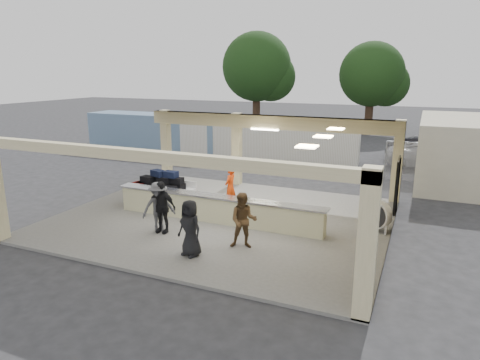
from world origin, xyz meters
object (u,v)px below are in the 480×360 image
at_px(drum_fan, 377,215).
at_px(baggage_counter, 216,209).
at_px(container_blue, 156,133).
at_px(passenger_c, 159,207).
at_px(container_white, 268,141).
at_px(baggage_handler, 230,187).
at_px(passenger_d, 190,228).
at_px(passenger_a, 244,221).
at_px(luggage_cart, 161,186).
at_px(car_white_a, 436,156).
at_px(passenger_b, 161,207).
at_px(car_dark, 427,150).

bearing_deg(drum_fan, baggage_counter, -137.72).
bearing_deg(container_blue, passenger_c, -55.90).
bearing_deg(container_white, baggage_handler, -83.42).
bearing_deg(container_white, passenger_d, -83.92).
height_order(baggage_counter, passenger_d, passenger_d).
distance_m(baggage_counter, container_blue, 15.68).
bearing_deg(passenger_a, passenger_d, -154.07).
xyz_separation_m(luggage_cart, container_blue, (-7.39, 10.60, 0.43)).
xyz_separation_m(passenger_a, container_white, (-4.13, 13.71, 0.23)).
xyz_separation_m(luggage_cart, car_white_a, (10.52, 12.18, -0.11)).
xyz_separation_m(baggage_handler, passenger_a, (2.03, -3.43, 0.02)).
height_order(passenger_d, car_white_a, passenger_d).
relative_size(car_white_a, container_blue, 0.53).
bearing_deg(passenger_d, car_white_a, 83.38).
xyz_separation_m(baggage_handler, container_blue, (-10.28, 10.02, 0.33)).
bearing_deg(baggage_handler, drum_fan, 89.52).
relative_size(passenger_b, container_white, 0.16).
bearing_deg(passenger_b, car_white_a, 57.64).
relative_size(passenger_d, container_white, 0.15).
bearing_deg(baggage_counter, car_dark, 65.29).
distance_m(passenger_d, car_dark, 19.13).
bearing_deg(passenger_b, passenger_c, 168.92).
distance_m(passenger_a, passenger_b, 3.06).
bearing_deg(baggage_counter, car_white_a, 60.60).
relative_size(car_white_a, container_white, 0.47).
xyz_separation_m(drum_fan, container_white, (-7.79, 10.57, 0.53)).
distance_m(container_white, container_blue, 8.18).
bearing_deg(container_white, container_blue, 176.83).
distance_m(passenger_d, car_white_a, 17.58).
xyz_separation_m(baggage_handler, passenger_b, (-1.03, -3.33, 0.04)).
xyz_separation_m(passenger_d, car_dark, (6.32, 18.06, -0.20)).
bearing_deg(car_white_a, container_blue, 101.67).
bearing_deg(luggage_cart, baggage_counter, -13.31).
distance_m(baggage_counter, passenger_d, 3.05).
relative_size(baggage_handler, passenger_a, 0.97).
bearing_deg(car_dark, passenger_d, 178.12).
bearing_deg(baggage_counter, passenger_c, -128.81).
relative_size(passenger_b, container_blue, 0.18).
height_order(passenger_b, passenger_c, passenger_b).
xyz_separation_m(car_white_a, container_blue, (-17.92, -1.57, 0.55)).
height_order(car_white_a, container_white, container_white).
height_order(baggage_counter, baggage_handler, baggage_handler).
bearing_deg(container_blue, passenger_b, -55.56).
relative_size(passenger_d, car_dark, 0.38).
bearing_deg(passenger_c, passenger_a, -49.92).
bearing_deg(container_blue, container_white, 1.55).
xyz_separation_m(baggage_handler, car_dark, (7.13, 13.45, -0.20)).
bearing_deg(passenger_c, passenger_b, -56.65).
relative_size(drum_fan, car_dark, 0.24).
bearing_deg(drum_fan, passenger_c, -127.62).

